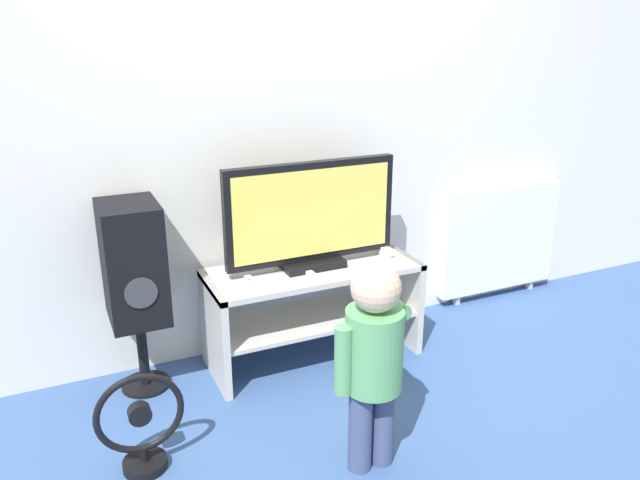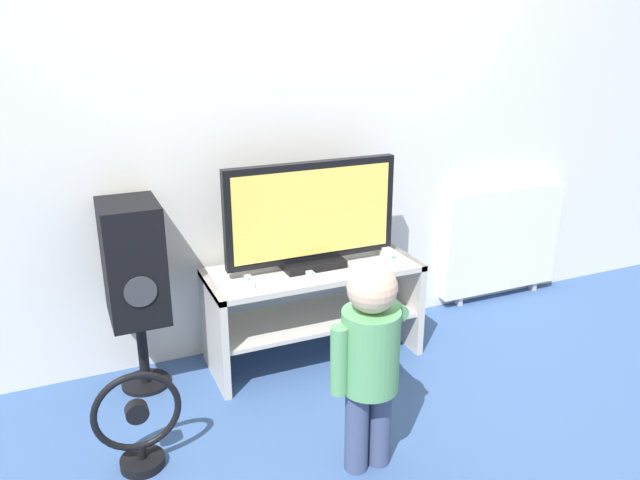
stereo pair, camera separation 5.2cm
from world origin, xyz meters
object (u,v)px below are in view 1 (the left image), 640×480
at_px(remote_primary, 250,282).
at_px(radiator, 499,239).
at_px(remote_secondary, 313,276).
at_px(game_console, 384,251).
at_px(child, 373,350).
at_px(floor_fan, 141,427).
at_px(television, 311,216).
at_px(speaker_tower, 134,267).

relative_size(remote_primary, radiator, 0.15).
bearing_deg(remote_secondary, remote_primary, 168.74).
xyz_separation_m(game_console, child, (-0.56, -0.88, -0.02)).
height_order(remote_primary, child, child).
relative_size(remote_secondary, radiator, 0.15).
relative_size(floor_fan, radiator, 0.51).
distance_m(television, floor_fan, 1.28).
xyz_separation_m(remote_secondary, floor_fan, (-0.93, -0.40, -0.33)).
height_order(television, child, television).
height_order(television, radiator, television).
xyz_separation_m(television, remote_primary, (-0.37, -0.09, -0.26)).
relative_size(remote_primary, child, 0.15).
xyz_separation_m(television, child, (-0.14, -0.91, -0.27)).
bearing_deg(child, speaker_tower, 127.64).
bearing_deg(floor_fan, speaker_tower, 80.01).
distance_m(game_console, child, 1.05).
bearing_deg(game_console, remote_secondary, -164.87).
bearing_deg(television, child, -98.63).
bearing_deg(game_console, speaker_tower, 176.40).
distance_m(game_console, remote_secondary, 0.50).
bearing_deg(remote_primary, child, -74.26).
height_order(television, remote_primary, television).
relative_size(remote_primary, remote_secondary, 1.03).
distance_m(television, remote_primary, 0.46).
height_order(speaker_tower, radiator, speaker_tower).
distance_m(remote_primary, remote_secondary, 0.32).
xyz_separation_m(child, floor_fan, (-0.85, 0.35, -0.33)).
bearing_deg(radiator, television, -171.54).
bearing_deg(game_console, radiator, 13.16).
xyz_separation_m(television, radiator, (1.41, 0.21, -0.39)).
distance_m(remote_primary, radiator, 1.81).
bearing_deg(floor_fan, television, 29.30).
height_order(television, speaker_tower, television).
xyz_separation_m(television, speaker_tower, (-0.88, 0.06, -0.15)).
xyz_separation_m(television, remote_secondary, (-0.06, -0.15, -0.26)).
bearing_deg(radiator, game_console, -166.84).
bearing_deg(remote_secondary, floor_fan, -156.56).
bearing_deg(speaker_tower, radiator, 3.73).
distance_m(remote_secondary, radiator, 1.52).
height_order(remote_secondary, child, child).
bearing_deg(child, game_console, 57.63).
height_order(child, radiator, child).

